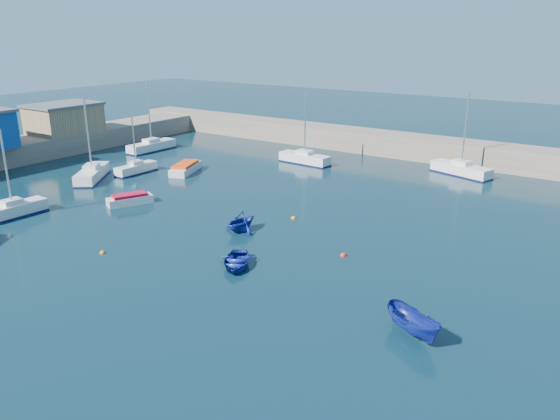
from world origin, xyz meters
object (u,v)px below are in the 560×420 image
Objects in this scene: sailboat_5 at (305,158)px; dinghy_center at (236,261)px; brick_shed_a at (64,119)px; sailboat_6 at (461,169)px; sailboat_2 at (92,173)px; dinghy_right at (413,324)px; motorboat_1 at (130,199)px; sailboat_1 at (13,210)px; motorboat_2 at (185,168)px; sailboat_4 at (152,146)px; dinghy_left at (241,221)px; sailboat_3 at (136,168)px.

sailboat_5 is 29.93m from dinghy_center.
sailboat_6 is (45.86, 16.50, -3.45)m from brick_shed_a.
sailboat_2 is 1.02× the size of sailboat_6.
motorboat_1 is at bearing 105.28° from dinghy_right.
sailboat_5 is at bearing 68.78° from dinghy_right.
sailboat_1 is 1.35× the size of motorboat_2.
sailboat_1 reaches higher than motorboat_1.
sailboat_4 reaches higher than sailboat_1.
sailboat_5 reaches higher than brick_shed_a.
motorboat_1 is at bearing 159.44° from sailboat_6.
brick_shed_a is 16.52m from sailboat_2.
motorboat_1 is (5.37, 7.93, -0.15)m from sailboat_1.
sailboat_6 is 35.06m from dinghy_right.
dinghy_center is at bearing 7.08° from motorboat_1.
sailboat_1 is at bearing 120.15° from dinghy_right.
sailboat_6 is 2.38× the size of dinghy_right.
dinghy_left is at bearing -156.48° from sailboat_5.
sailboat_4 is at bearing 75.59° from sailboat_2.
sailboat_3 is at bearing 101.81° from sailboat_1.
sailboat_6 is 1.61× the size of motorboat_2.
sailboat_4 is (-5.51, 13.45, -0.01)m from sailboat_2.
sailboat_3 is 27.91m from dinghy_center.
dinghy_center is 1.16× the size of dinghy_left.
sailboat_4 is at bearing 156.92° from motorboat_1.
motorboat_1 is (-21.50, -27.28, -0.20)m from sailboat_6.
sailboat_5 is (12.80, 14.35, 0.08)m from sailboat_3.
sailboat_2 is 22.73m from dinghy_left.
sailboat_3 is 0.80× the size of sailboat_5.
brick_shed_a is at bearing 168.82° from dinghy_left.
sailboat_5 is (10.07, 30.19, 0.02)m from sailboat_1.
dinghy_center is (40.88, -16.01, -3.73)m from brick_shed_a.
sailboat_6 reaches higher than sailboat_5.
sailboat_2 reaches higher than sailboat_6.
sailboat_2 reaches higher than motorboat_1.
sailboat_3 is 0.74× the size of sailboat_4.
motorboat_1 is at bearing 57.93° from sailboat_1.
sailboat_1 is 9.58m from motorboat_1.
sailboat_6 is (29.60, 19.37, 0.09)m from sailboat_3.
sailboat_2 reaches higher than sailboat_3.
dinghy_right is at bearing -51.48° from sailboat_2.
dinghy_right is at bearing -21.04° from sailboat_3.
dinghy_right is at bearing -26.87° from sailboat_4.
sailboat_1 is 31.82m from sailboat_5.
sailboat_4 is 20.81m from sailboat_5.
sailboat_2 is 4.73m from sailboat_3.
motorboat_1 is (9.92, -3.54, -0.19)m from sailboat_2.
brick_shed_a reaches higher than dinghy_center.
sailboat_4 is 12.88m from motorboat_2.
motorboat_2 is at bearing 139.95° from sailboat_6.
sailboat_5 is at bearing 124.33° from sailboat_6.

